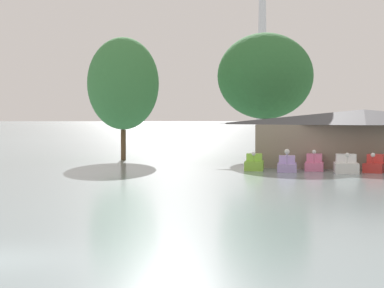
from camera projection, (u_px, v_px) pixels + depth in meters
name	position (u px, v px, depth m)	size (l,w,h in m)	color
pedal_boat_lime	(254.00, 164.00, 52.08)	(1.59, 2.46, 1.47)	#8CCC3F
pedal_boat_lavender	(287.00, 165.00, 51.10)	(1.65, 2.94, 1.73)	#B299D8
pedal_boat_pink	(314.00, 164.00, 52.18)	(1.46, 2.90, 1.63)	pink
pedal_boat_white	(346.00, 165.00, 49.66)	(1.88, 2.51, 1.52)	white
pedal_boat_red	(376.00, 165.00, 50.27)	(1.96, 2.81, 1.48)	red
boathouse	(364.00, 137.00, 56.06)	(18.41, 9.02, 4.73)	gray
shoreline_tree_tall_left	(123.00, 84.00, 64.54)	(6.84, 6.84, 11.74)	brown
shoreline_tree_mid	(265.00, 76.00, 67.43)	(9.55, 9.55, 12.51)	brown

